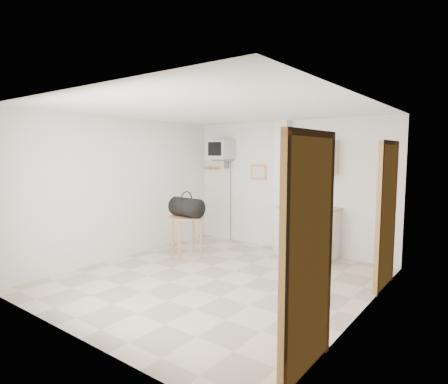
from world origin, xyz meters
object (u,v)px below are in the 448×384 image
Objects in this scene: crt_television at (221,151)px; duffel_bag at (187,207)px; water_bottle at (319,289)px; round_table at (187,222)px.

duffel_bag is at bearing -78.32° from crt_television.
water_bottle is (2.71, -0.43, -0.78)m from duffel_bag.
crt_television is 3.30× the size of duffel_bag.
crt_television is at bearing 107.23° from duffel_bag.
crt_television is 6.77× the size of water_bottle.
duffel_bag reaches higher than round_table.
crt_television is at bearing 100.54° from round_table.
round_table is 2.82m from water_bottle.
water_bottle is at bearing -31.39° from crt_television.
crt_television is 2.88× the size of round_table.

